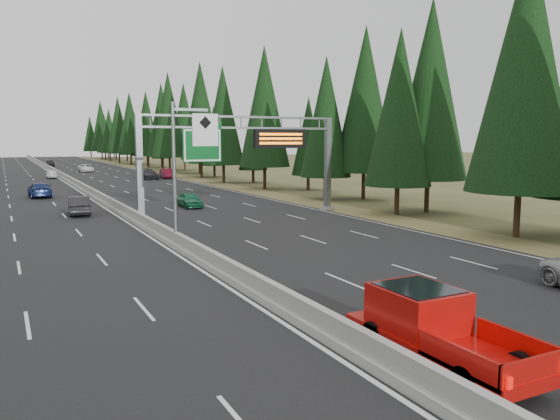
{
  "coord_description": "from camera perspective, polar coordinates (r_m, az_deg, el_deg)",
  "views": [
    {
      "loc": [
        -8.46,
        -4.39,
        6.01
      ],
      "look_at": [
        4.0,
        20.0,
        2.5
      ],
      "focal_mm": 35.0,
      "sensor_mm": 36.0,
      "label": 1
    }
  ],
  "objects": [
    {
      "name": "tree_row_right",
      "position": [
        79.2,
        -4.86,
        9.72
      ],
      "size": [
        12.23,
        243.5,
        18.61
      ],
      "color": "black",
      "rests_on": "ground"
    },
    {
      "name": "red_pickup",
      "position": [
        15.6,
        15.31,
        -11.17
      ],
      "size": [
        2.09,
        5.84,
        1.9
      ],
      "color": "black",
      "rests_on": "road"
    },
    {
      "name": "car_ahead_dkgrey",
      "position": [
        86.07,
        -13.64,
        3.68
      ],
      "size": [
        2.56,
        5.59,
        1.58
      ],
      "primitive_type": "imported",
      "rotation": [
        0.0,
        0.0,
        0.06
      ],
      "color": "black",
      "rests_on": "road"
    },
    {
      "name": "car_onc_near",
      "position": [
        46.54,
        -20.26,
        0.45
      ],
      "size": [
        1.89,
        4.6,
        1.48
      ],
      "primitive_type": "imported",
      "rotation": [
        0.0,
        0.0,
        3.07
      ],
      "color": "black",
      "rests_on": "road"
    },
    {
      "name": "shoulder_right",
      "position": [
        88.58,
        -9.76,
        3.33
      ],
      "size": [
        3.6,
        260.0,
        0.06
      ],
      "primitive_type": "cube",
      "color": "olive",
      "rests_on": "ground"
    },
    {
      "name": "hov_sign_pole",
      "position": [
        30.74,
        -9.96,
        4.8
      ],
      "size": [
        2.8,
        0.5,
        8.0
      ],
      "color": "slate",
      "rests_on": "road"
    },
    {
      "name": "road",
      "position": [
        85.02,
        -21.3,
        2.78
      ],
      "size": [
        32.0,
        260.0,
        0.08
      ],
      "primitive_type": "cube",
      "color": "black",
      "rests_on": "ground"
    },
    {
      "name": "car_ahead_dkred",
      "position": [
        87.22,
        -11.77,
        3.75
      ],
      "size": [
        1.99,
        4.65,
        1.49
      ],
      "primitive_type": "imported",
      "rotation": [
        0.0,
        0.0,
        -0.09
      ],
      "color": "#500B19",
      "rests_on": "road"
    },
    {
      "name": "car_onc_white",
      "position": [
        93.05,
        -22.76,
        3.5
      ],
      "size": [
        1.82,
        4.06,
        1.36
      ],
      "primitive_type": "imported",
      "rotation": [
        0.0,
        0.0,
        3.09
      ],
      "color": "white",
      "rests_on": "road"
    },
    {
      "name": "median_barrier",
      "position": [
        85.0,
        -21.31,
        3.03
      ],
      "size": [
        0.7,
        260.0,
        0.85
      ],
      "color": "gray",
      "rests_on": "road"
    },
    {
      "name": "car_onc_blue",
      "position": [
        62.43,
        -23.8,
        1.94
      ],
      "size": [
        2.27,
        5.35,
        1.54
      ],
      "primitive_type": "imported",
      "rotation": [
        0.0,
        0.0,
        3.16
      ],
      "color": "navy",
      "rests_on": "road"
    },
    {
      "name": "car_ahead_far",
      "position": [
        135.33,
        -22.88,
        4.54
      ],
      "size": [
        1.87,
        4.48,
        1.52
      ],
      "primitive_type": "imported",
      "rotation": [
        0.0,
        0.0,
        -0.02
      ],
      "color": "black",
      "rests_on": "road"
    },
    {
      "name": "car_ahead_white",
      "position": [
        109.35,
        -19.63,
        4.15
      ],
      "size": [
        2.45,
        5.16,
        1.42
      ],
      "primitive_type": "imported",
      "rotation": [
        0.0,
        0.0,
        0.02
      ],
      "color": "white",
      "rests_on": "road"
    },
    {
      "name": "car_ahead_green",
      "position": [
        49.14,
        -9.41,
        1.07
      ],
      "size": [
        1.71,
        4.0,
        1.35
      ],
      "primitive_type": "imported",
      "rotation": [
        0.0,
        0.0,
        -0.03
      ],
      "color": "#16613E",
      "rests_on": "road"
    },
    {
      "name": "sign_gantry",
      "position": [
        42.95,
        -3.2,
        6.31
      ],
      "size": [
        16.75,
        0.98,
        7.8
      ],
      "color": "slate",
      "rests_on": "road"
    }
  ]
}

